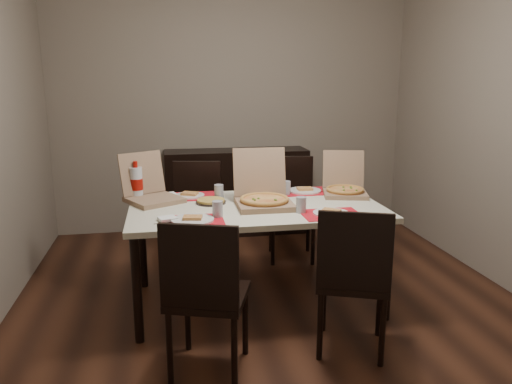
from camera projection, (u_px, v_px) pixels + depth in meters
ground at (271, 304)px, 3.75m from camera, size 3.80×4.00×0.02m
room_walls at (260, 66)px, 3.76m from camera, size 3.84×4.02×2.62m
sideboard at (237, 192)px, 5.35m from camera, size 1.50×0.40×0.90m
dining_table at (256, 214)px, 3.62m from camera, size 1.80×1.00×0.75m
chair_near_left at (205, 292)px, 2.73m from camera, size 0.53×0.53×0.93m
chair_near_right at (353, 275)px, 2.96m from camera, size 0.54×0.54×0.93m
chair_far_left at (196, 211)px, 4.36m from camera, size 0.49×0.49×0.93m
chair_far_right at (291, 203)px, 4.63m from camera, size 0.48×0.48×0.93m
setting_near_left at (196, 217)px, 3.23m from camera, size 0.45×0.30×0.11m
setting_near_right at (323, 211)px, 3.38m from camera, size 0.46×0.30×0.11m
setting_far_left at (195, 194)px, 3.84m from camera, size 0.49×0.30×0.11m
setting_far_right at (300, 190)px, 3.99m from camera, size 0.45×0.30×0.11m
napkin_loose at (252, 208)px, 3.49m from camera, size 0.16×0.16×0.02m
pizza_box_center at (263, 197)px, 3.59m from camera, size 0.40×0.44×0.39m
pizza_box_right at (345, 188)px, 3.92m from camera, size 0.40×0.43×0.33m
pizza_box_left at (151, 193)px, 3.71m from camera, size 0.50×0.51×0.35m
faina_plate at (211, 201)px, 3.66m from camera, size 0.22×0.22×0.03m
dip_bowl at (271, 195)px, 3.86m from camera, size 0.14×0.14×0.03m
soda_bottle at (136, 183)px, 3.75m from camera, size 0.10×0.10×0.29m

